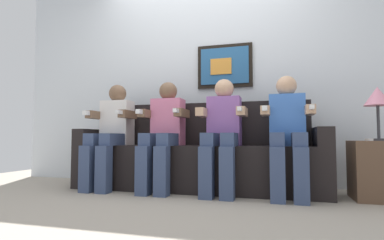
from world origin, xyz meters
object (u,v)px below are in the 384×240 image
(person_leftmost, at_px, (111,130))
(person_left_center, at_px, (164,130))
(person_rightmost, at_px, (288,129))
(side_table_right, at_px, (377,170))
(couch, at_px, (197,159))
(person_right_center, at_px, (222,129))
(spare_remote_on_table, at_px, (369,140))
(table_lamp, at_px, (377,99))

(person_leftmost, bearing_deg, person_left_center, 0.00)
(person_rightmost, xyz_separation_m, side_table_right, (0.72, 0.06, -0.36))
(couch, bearing_deg, person_rightmost, -10.74)
(couch, relative_size, person_right_center, 2.27)
(spare_remote_on_table, bearing_deg, side_table_right, 1.09)
(couch, relative_size, side_table_right, 5.05)
(couch, relative_size, person_left_center, 2.27)
(side_table_right, height_order, table_lamp, table_lamp)
(person_leftmost, distance_m, person_rightmost, 1.78)
(person_left_center, bearing_deg, spare_remote_on_table, 1.87)
(person_rightmost, height_order, spare_remote_on_table, person_rightmost)
(person_right_center, bearing_deg, table_lamp, 1.73)
(person_leftmost, relative_size, table_lamp, 2.41)
(table_lamp, bearing_deg, person_leftmost, -179.08)
(person_left_center, distance_m, spare_remote_on_table, 1.86)
(couch, distance_m, person_rightmost, 0.95)
(person_leftmost, distance_m, person_left_center, 0.59)
(person_leftmost, xyz_separation_m, person_left_center, (0.59, 0.00, 0.00))
(person_leftmost, bearing_deg, table_lamp, 0.92)
(couch, height_order, person_left_center, person_left_center)
(person_rightmost, relative_size, table_lamp, 2.41)
(couch, xyz_separation_m, person_leftmost, (-0.89, -0.17, 0.29))
(person_left_center, relative_size, side_table_right, 2.22)
(spare_remote_on_table, bearing_deg, table_lamp, -15.80)
(person_right_center, bearing_deg, couch, 150.47)
(person_rightmost, bearing_deg, person_right_center, 179.96)
(person_leftmost, relative_size, person_right_center, 1.00)
(couch, distance_m, side_table_right, 1.62)
(person_leftmost, height_order, side_table_right, person_leftmost)
(person_leftmost, distance_m, spare_remote_on_table, 2.45)
(person_rightmost, xyz_separation_m, table_lamp, (0.74, 0.04, 0.25))
(person_rightmost, bearing_deg, couch, 169.26)
(person_left_center, relative_size, person_right_center, 1.00)
(person_right_center, xyz_separation_m, table_lamp, (1.33, 0.04, 0.25))
(couch, height_order, person_right_center, person_right_center)
(side_table_right, xyz_separation_m, table_lamp, (0.02, -0.02, 0.61))
(person_left_center, height_order, person_right_center, same)
(spare_remote_on_table, bearing_deg, person_leftmost, -178.59)
(couch, relative_size, person_rightmost, 2.27)
(person_leftmost, relative_size, spare_remote_on_table, 8.54)
(person_right_center, bearing_deg, side_table_right, 2.66)
(person_right_center, height_order, table_lamp, person_right_center)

